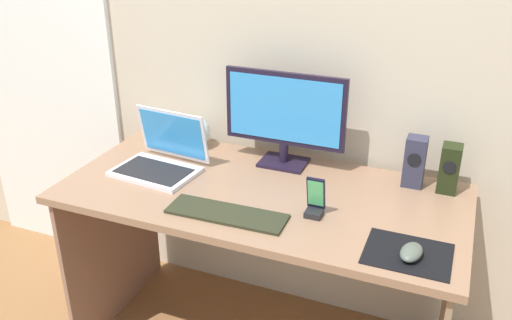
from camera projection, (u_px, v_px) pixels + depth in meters
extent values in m
cube|color=beige|center=(300.00, 27.00, 2.07)|extent=(6.00, 0.04, 2.50)
cube|color=white|center=(40.00, 59.00, 2.57)|extent=(0.82, 0.02, 2.02)
cube|color=#8D674D|center=(261.00, 194.00, 1.96)|extent=(1.43, 0.68, 0.03)
cube|color=#8E644F|center=(114.00, 241.00, 2.35)|extent=(0.02, 0.64, 0.71)
cube|color=black|center=(284.00, 162.00, 2.15)|extent=(0.18, 0.14, 0.01)
cylinder|color=black|center=(284.00, 152.00, 2.13)|extent=(0.04, 0.04, 0.07)
cube|color=black|center=(286.00, 109.00, 2.06)|extent=(0.47, 0.02, 0.28)
cube|color=#338CD8|center=(285.00, 110.00, 2.05)|extent=(0.44, 0.00, 0.25)
cube|color=black|center=(449.00, 169.00, 1.92)|extent=(0.07, 0.07, 0.18)
cylinder|color=black|center=(449.00, 168.00, 1.87)|extent=(0.04, 0.00, 0.04)
cube|color=#2C2C40|center=(415.00, 162.00, 1.95)|extent=(0.07, 0.07, 0.19)
cylinder|color=black|center=(414.00, 160.00, 1.91)|extent=(0.05, 0.00, 0.05)
cube|color=silver|center=(155.00, 172.00, 2.07)|extent=(0.33, 0.24, 0.02)
cube|color=black|center=(154.00, 171.00, 2.06)|extent=(0.28, 0.18, 0.00)
cube|color=silver|center=(173.00, 134.00, 2.12)|extent=(0.31, 0.07, 0.20)
cube|color=#338CD8|center=(172.00, 134.00, 2.12)|extent=(0.28, 0.06, 0.18)
sphere|color=silver|center=(194.00, 132.00, 2.28)|extent=(0.14, 0.14, 0.14)
cube|color=#292A19|center=(227.00, 214.00, 1.80)|extent=(0.40, 0.13, 0.01)
cube|color=black|center=(408.00, 254.00, 1.60)|extent=(0.25, 0.20, 0.00)
ellipsoid|color=#4E574C|center=(411.00, 252.00, 1.57)|extent=(0.08, 0.11, 0.04)
cube|color=black|center=(314.00, 213.00, 1.79)|extent=(0.06, 0.05, 0.02)
cube|color=black|center=(316.00, 193.00, 1.77)|extent=(0.06, 0.04, 0.12)
cube|color=#4CB266|center=(316.00, 193.00, 1.77)|extent=(0.05, 0.02, 0.10)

